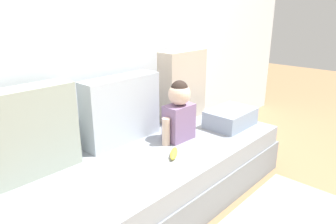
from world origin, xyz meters
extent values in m
plane|color=#93704C|center=(0.00, 0.00, 0.00)|extent=(12.00, 12.00, 0.00)
cube|color=silver|center=(0.00, 0.54, 1.18)|extent=(5.31, 0.10, 2.36)
cube|color=gray|center=(0.00, 0.00, 0.12)|extent=(2.11, 0.82, 0.24)
cube|color=#8C939E|center=(0.00, 0.00, 0.31)|extent=(2.05, 0.79, 0.14)
cube|color=#99A393|center=(-0.65, 0.31, 0.64)|extent=(0.53, 0.16, 0.51)
cube|color=#B2BCC6|center=(0.00, 0.31, 0.62)|extent=(0.59, 0.16, 0.47)
cube|color=#C1B29E|center=(0.65, 0.31, 0.68)|extent=(0.44, 0.16, 0.58)
cube|color=gray|center=(0.29, 0.03, 0.51)|extent=(0.22, 0.14, 0.26)
sphere|color=beige|center=(0.29, 0.03, 0.72)|extent=(0.16, 0.16, 0.16)
sphere|color=#2D231E|center=(0.29, 0.03, 0.76)|extent=(0.12, 0.12, 0.12)
cylinder|color=beige|center=(0.15, 0.03, 0.48)|extent=(0.06, 0.06, 0.20)
cylinder|color=beige|center=(0.42, 0.03, 0.48)|extent=(0.06, 0.06, 0.20)
ellipsoid|color=yellow|center=(0.06, -0.13, 0.40)|extent=(0.16, 0.13, 0.04)
cube|color=#8E9EB2|center=(0.78, -0.10, 0.45)|extent=(0.40, 0.28, 0.14)
camera|label=1|loc=(-1.28, -1.33, 1.29)|focal=32.90mm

